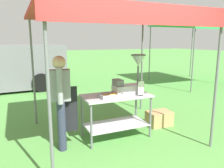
% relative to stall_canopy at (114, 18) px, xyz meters
% --- Properties ---
extents(ground_plane, '(70.00, 70.00, 0.00)m').
position_rel_stall_canopy_xyz_m(ground_plane, '(-0.23, 4.87, -2.25)').
color(ground_plane, '#519342').
extents(stall_canopy, '(2.94, 2.60, 2.33)m').
position_rel_stall_canopy_xyz_m(stall_canopy, '(0.00, 0.00, 0.00)').
color(stall_canopy, slate).
rests_on(stall_canopy, ground).
extents(donut_cart, '(1.29, 0.66, 0.84)m').
position_rel_stall_canopy_xyz_m(donut_cart, '(-0.00, -0.10, -1.64)').
color(donut_cart, '#B7B7BC').
rests_on(donut_cart, ground).
extents(donut_tray, '(0.42, 0.28, 0.07)m').
position_rel_stall_canopy_xyz_m(donut_tray, '(-0.16, -0.22, -1.38)').
color(donut_tray, '#B7B7BC').
rests_on(donut_tray, donut_cart).
extents(donut_fryer, '(0.64, 0.28, 0.75)m').
position_rel_stall_canopy_xyz_m(donut_fryer, '(0.29, -0.12, -1.13)').
color(donut_fryer, '#B7B7BC').
rests_on(donut_fryer, donut_cart).
extents(menu_sign, '(0.13, 0.05, 0.27)m').
position_rel_stall_canopy_xyz_m(menu_sign, '(0.40, -0.33, -1.30)').
color(menu_sign, black).
rests_on(menu_sign, donut_cart).
extents(vendor, '(0.46, 0.54, 1.61)m').
position_rel_stall_canopy_xyz_m(vendor, '(-1.04, -0.12, -1.35)').
color(vendor, '#2D3347').
rests_on(vendor, ground).
extents(supply_crate, '(0.53, 0.38, 0.32)m').
position_rel_stall_canopy_xyz_m(supply_crate, '(1.13, 0.07, -2.10)').
color(supply_crate, tan).
rests_on(supply_crate, ground).
extents(neighbour_tent, '(2.72, 2.98, 2.53)m').
position_rel_stall_canopy_xyz_m(neighbour_tent, '(5.35, 3.59, 0.19)').
color(neighbour_tent, slate).
rests_on(neighbour_tent, ground).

